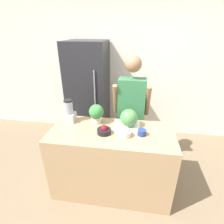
{
  "coord_description": "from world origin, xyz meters",
  "views": [
    {
      "loc": [
        0.28,
        -1.47,
        2.07
      ],
      "look_at": [
        0.0,
        0.38,
        1.18
      ],
      "focal_mm": 28.0,
      "sensor_mm": 36.0,
      "label": 1
    }
  ],
  "objects": [
    {
      "name": "refrigerator",
      "position": [
        -0.64,
        1.63,
        0.95
      ],
      "size": [
        0.72,
        0.72,
        1.9
      ],
      "color": "#232328",
      "rests_on": "ground_plane"
    },
    {
      "name": "counter_island",
      "position": [
        0.0,
        0.35,
        0.46
      ],
      "size": [
        1.54,
        0.69,
        0.93
      ],
      "color": "tan",
      "rests_on": "ground_plane"
    },
    {
      "name": "cutting_board",
      "position": [
        0.18,
        0.49,
        0.94
      ],
      "size": [
        0.33,
        0.29,
        0.01
      ],
      "color": "white",
      "rests_on": "counter_island"
    },
    {
      "name": "bowl_small_blue",
      "position": [
        0.37,
        0.32,
        0.96
      ],
      "size": [
        0.11,
        0.11,
        0.07
      ],
      "color": "navy",
      "rests_on": "counter_island"
    },
    {
      "name": "bowl_cream",
      "position": [
        0.17,
        0.27,
        0.98
      ],
      "size": [
        0.14,
        0.14,
        0.12
      ],
      "color": "beige",
      "rests_on": "counter_island"
    },
    {
      "name": "wall_back",
      "position": [
        0.0,
        2.02,
        1.3
      ],
      "size": [
        8.0,
        0.06,
        2.6
      ],
      "color": "white",
      "rests_on": "ground_plane"
    },
    {
      "name": "blender",
      "position": [
        -0.6,
        0.53,
        1.06
      ],
      "size": [
        0.15,
        0.15,
        0.31
      ],
      "color": "#B7B7BC",
      "rests_on": "counter_island"
    },
    {
      "name": "watermelon",
      "position": [
        0.2,
        0.5,
        1.06
      ],
      "size": [
        0.22,
        0.22,
        0.22
      ],
      "color": "#4C8C47",
      "rests_on": "cutting_board"
    },
    {
      "name": "bowl_cherries",
      "position": [
        -0.08,
        0.29,
        0.97
      ],
      "size": [
        0.17,
        0.17,
        0.11
      ],
      "color": "black",
      "rests_on": "counter_island"
    },
    {
      "name": "potted_plant",
      "position": [
        -0.23,
        0.53,
        1.08
      ],
      "size": [
        0.19,
        0.19,
        0.26
      ],
      "color": "beige",
      "rests_on": "counter_island"
    },
    {
      "name": "ground_plane",
      "position": [
        0.0,
        0.0,
        0.0
      ],
      "size": [
        14.0,
        14.0,
        0.0
      ],
      "primitive_type": "plane",
      "color": "#7F6B51"
    },
    {
      "name": "person",
      "position": [
        0.21,
        0.94,
        0.92
      ],
      "size": [
        0.54,
        0.27,
        1.76
      ],
      "color": "gray",
      "rests_on": "ground_plane"
    }
  ]
}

